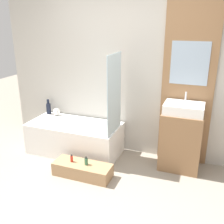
{
  "coord_description": "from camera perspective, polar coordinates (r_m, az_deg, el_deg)",
  "views": [
    {
      "loc": [
        1.12,
        -2.16,
        2.02
      ],
      "look_at": [
        0.03,
        0.71,
        0.94
      ],
      "focal_mm": 42.0,
      "sensor_mm": 36.0,
      "label": 1
    }
  ],
  "objects": [
    {
      "name": "vase_tall_dark",
      "position": [
        4.63,
        -13.65,
        0.87
      ],
      "size": [
        0.08,
        0.08,
        0.25
      ],
      "color": "black",
      "rests_on": "bathtub"
    },
    {
      "name": "wall_wood_accent",
      "position": [
        3.77,
        16.34,
        7.76
      ],
      "size": [
        0.71,
        0.04,
        2.6
      ],
      "color": "#8E6642",
      "rests_on": "ground_plane"
    },
    {
      "name": "vase_round_light",
      "position": [
        4.54,
        -11.97,
        0.04
      ],
      "size": [
        0.12,
        0.12,
        0.12
      ],
      "primitive_type": "sphere",
      "color": "silver",
      "rests_on": "bathtub"
    },
    {
      "name": "ground_plane",
      "position": [
        3.16,
        -5.35,
        -20.4
      ],
      "size": [
        12.0,
        12.0,
        0.0
      ],
      "primitive_type": "plane",
      "color": "gray"
    },
    {
      "name": "wall_tiled_back",
      "position": [
        3.97,
        4.15,
        8.89
      ],
      "size": [
        4.2,
        0.06,
        2.6
      ],
      "primitive_type": "cube",
      "color": "#B7B2A8",
      "rests_on": "ground_plane"
    },
    {
      "name": "bottle_soap_secondary",
      "position": [
        3.58,
        -5.65,
        -10.62
      ],
      "size": [
        0.05,
        0.05,
        0.11
      ],
      "color": "#38704C",
      "rests_on": "wooden_step_bench"
    },
    {
      "name": "bottle_soap_primary",
      "position": [
        3.67,
        -8.78,
        -9.99
      ],
      "size": [
        0.04,
        0.04,
        0.11
      ],
      "color": "red",
      "rests_on": "wooden_step_bench"
    },
    {
      "name": "bathtub",
      "position": [
        4.24,
        -8.07,
        -5.54
      ],
      "size": [
        1.44,
        0.69,
        0.49
      ],
      "color": "white",
      "rests_on": "ground_plane"
    },
    {
      "name": "sink",
      "position": [
        3.65,
        15.4,
        0.74
      ],
      "size": [
        0.52,
        0.39,
        0.27
      ],
      "color": "white",
      "rests_on": "vanity_cabinet"
    },
    {
      "name": "wooden_step_bench",
      "position": [
        3.68,
        -6.43,
        -12.37
      ],
      "size": [
        0.8,
        0.3,
        0.18
      ],
      "primitive_type": "cube",
      "color": "#A87F56",
      "rests_on": "ground_plane"
    },
    {
      "name": "glass_shower_screen",
      "position": [
        3.64,
        0.5,
        3.89
      ],
      "size": [
        0.01,
        0.53,
        1.12
      ],
      "primitive_type": "cube",
      "color": "silver",
      "rests_on": "bathtub"
    },
    {
      "name": "vanity_cabinet",
      "position": [
        3.82,
        14.75,
        -6.12
      ],
      "size": [
        0.55,
        0.43,
        0.83
      ],
      "primitive_type": "cube",
      "color": "#8E6642",
      "rests_on": "ground_plane"
    }
  ]
}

